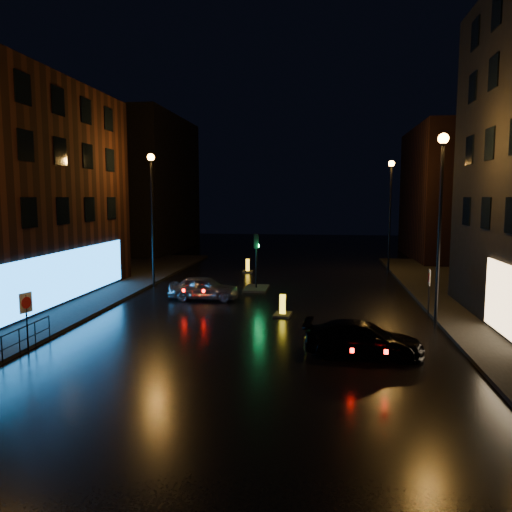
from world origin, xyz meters
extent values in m
plane|color=black|center=(0.00, 0.00, 0.00)|extent=(120.00, 120.00, 0.00)
cube|color=black|center=(-14.00, 8.00, 0.07)|extent=(12.00, 44.00, 0.15)
cube|color=black|center=(-16.00, 35.00, 7.00)|extent=(8.00, 16.00, 14.00)
cube|color=black|center=(15.00, 32.00, 6.00)|extent=(8.00, 14.00, 12.00)
cylinder|color=black|center=(-7.80, 14.00, 4.00)|extent=(0.14, 0.14, 8.00)
cylinder|color=black|center=(-7.80, 14.00, 8.00)|extent=(0.20, 0.20, 0.25)
sphere|color=orange|center=(-7.80, 14.00, 8.15)|extent=(0.44, 0.44, 0.44)
cylinder|color=black|center=(7.80, 6.00, 4.00)|extent=(0.14, 0.14, 8.00)
cylinder|color=black|center=(7.80, 6.00, 8.00)|extent=(0.20, 0.20, 0.25)
sphere|color=orange|center=(7.80, 6.00, 8.15)|extent=(0.44, 0.44, 0.44)
cylinder|color=black|center=(7.80, 22.00, 4.00)|extent=(0.14, 0.14, 8.00)
cylinder|color=black|center=(7.80, 22.00, 8.00)|extent=(0.20, 0.20, 0.25)
sphere|color=orange|center=(7.80, 22.00, 8.15)|extent=(0.44, 0.44, 0.44)
cube|color=black|center=(-1.20, 14.00, 0.06)|extent=(1.40, 2.40, 0.12)
cylinder|color=black|center=(-1.20, 14.00, 1.40)|extent=(0.12, 0.12, 2.80)
cube|color=black|center=(-1.20, 14.00, 3.00)|extent=(0.28, 0.22, 0.90)
cylinder|color=#0CFF59|center=(-1.06, 14.00, 2.72)|extent=(0.05, 0.18, 0.18)
cylinder|color=black|center=(-8.00, -1.00, 0.97)|extent=(0.05, 6.00, 0.05)
cylinder|color=black|center=(-8.00, -1.00, 0.50)|extent=(0.04, 6.00, 0.04)
cylinder|color=black|center=(-8.00, -1.00, 0.50)|extent=(0.04, 0.04, 1.00)
cylinder|color=black|center=(-8.00, 2.00, 0.50)|extent=(0.04, 0.04, 1.00)
imported|color=#9B9EA2|center=(-3.69, 10.55, 0.66)|extent=(3.90, 1.63, 1.32)
imported|color=black|center=(4.32, 1.59, 0.62)|extent=(4.39, 2.05, 1.24)
cube|color=black|center=(0.96, 7.34, 0.05)|extent=(0.89, 1.24, 0.10)
cube|color=yellow|center=(0.96, 7.34, 0.54)|extent=(0.29, 0.20, 0.98)
cube|color=black|center=(0.96, 7.34, 0.54)|extent=(0.29, 0.05, 0.59)
cube|color=black|center=(-2.79, 21.04, 0.05)|extent=(0.85, 1.20, 0.10)
cube|color=yellow|center=(-2.79, 21.04, 0.53)|extent=(0.28, 0.19, 0.96)
cube|color=black|center=(-2.79, 21.04, 0.53)|extent=(0.29, 0.04, 0.57)
cylinder|color=black|center=(-7.90, 0.36, 1.08)|extent=(0.06, 0.06, 2.16)
cube|color=silver|center=(-7.90, 0.36, 1.87)|extent=(0.19, 0.53, 0.74)
cylinder|color=#B20C0C|center=(-7.87, 0.35, 1.87)|extent=(0.13, 0.42, 0.43)
cylinder|color=black|center=(7.90, 8.02, 1.10)|extent=(0.06, 0.06, 2.20)
cube|color=silver|center=(7.90, 8.02, 1.90)|extent=(0.12, 0.55, 0.75)
cylinder|color=#B20C0C|center=(7.87, 8.03, 1.90)|extent=(0.07, 0.44, 0.44)
camera|label=1|loc=(2.78, -16.25, 5.70)|focal=35.00mm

